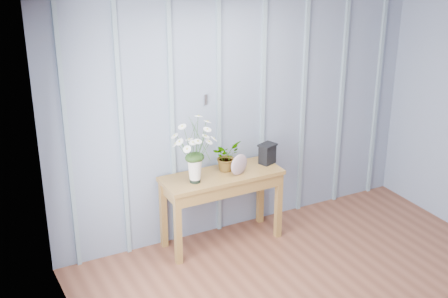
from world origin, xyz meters
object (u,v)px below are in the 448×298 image
daisy_vase (194,142)px  sideboard (222,184)px  felt_disc_vessel (239,165)px  carved_box (267,154)px

daisy_vase → sideboard: bearing=9.2°
felt_disc_vessel → sideboard: bearing=130.8°
sideboard → daisy_vase: size_ratio=1.85×
daisy_vase → carved_box: (0.84, 0.07, -0.30)m
daisy_vase → carved_box: bearing=4.9°
sideboard → carved_box: bearing=2.3°
felt_disc_vessel → daisy_vase: bearing=158.3°
sideboard → carved_box: size_ratio=5.77×
sideboard → daisy_vase: (-0.31, -0.05, 0.52)m
felt_disc_vessel → carved_box: bearing=-0.0°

